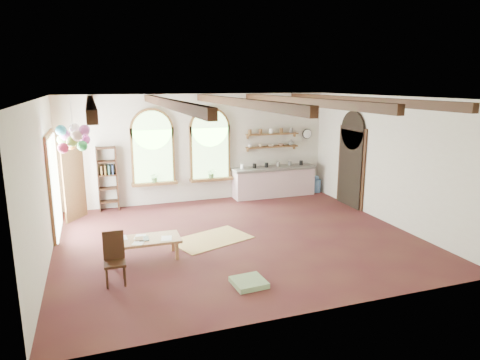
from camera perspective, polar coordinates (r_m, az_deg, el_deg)
name	(u,v)px	position (r m, az deg, el deg)	size (l,w,h in m)	color
floor	(238,238)	(9.99, -0.32, -7.73)	(8.00, 8.00, 0.00)	#4E2620
ceiling_beams	(237,102)	(9.36, -0.34, 10.33)	(6.20, 6.80, 0.18)	#331C10
window_left	(153,150)	(12.53, -11.54, 3.95)	(1.30, 0.28, 2.20)	brown
window_right	(210,147)	(12.86, -4.00, 4.41)	(1.30, 0.28, 2.20)	brown
left_doorway	(54,186)	(10.95, -23.56, -0.69)	(0.10, 1.90, 2.50)	brown
right_doorway	(350,169)	(12.71, 14.52, 1.49)	(0.10, 1.30, 2.40)	black
kitchen_counter	(274,181)	(13.52, 4.53, -0.17)	(2.68, 0.62, 0.94)	beige
wall_shelf_lower	(272,147)	(13.48, 4.31, 4.44)	(1.70, 0.24, 0.04)	brown
wall_shelf_upper	(272,134)	(13.43, 4.34, 6.13)	(1.70, 0.24, 0.04)	brown
wall_clock	(307,134)	(14.04, 8.93, 6.10)	(0.32, 0.32, 0.04)	black
bookshelf	(107,179)	(12.45, -17.25, 0.15)	(0.53, 0.32, 1.80)	#331C10
coffee_table	(143,241)	(8.96, -12.82, -7.97)	(1.51, 0.71, 0.43)	tan
side_chair	(115,269)	(8.08, -16.30, -11.34)	(0.38, 0.38, 0.94)	#331C10
floor_mat	(211,239)	(9.91, -3.82, -7.88)	(1.72, 1.06, 0.02)	#D6C36B
floor_cushion	(249,282)	(7.80, 1.20, -13.49)	(0.56, 0.56, 0.10)	gray
water_jug_a	(301,186)	(13.98, 8.19, -0.75)	(0.31, 0.31, 0.59)	#5483B5
water_jug_b	(316,185)	(14.24, 10.13, -0.65)	(0.29, 0.29, 0.56)	#5483B5
balloon_cluster	(74,138)	(9.95, -21.32, 5.27)	(0.71, 0.71, 1.14)	white
table_book	(135,239)	(8.94, -13.83, -7.66)	(0.16, 0.24, 0.02)	olive
tablet	(144,239)	(8.93, -12.71, -7.64)	(0.19, 0.28, 0.01)	black
potted_plant_left	(155,177)	(12.57, -11.32, 0.36)	(0.27, 0.23, 0.30)	#598C4C
potted_plant_right	(211,173)	(12.89, -3.83, 0.90)	(0.27, 0.23, 0.30)	#598C4C
shelf_cup_a	(250,146)	(13.19, 1.31, 4.59)	(0.12, 0.10, 0.10)	white
shelf_cup_b	(260,145)	(13.32, 2.73, 4.65)	(0.10, 0.10, 0.09)	beige
shelf_bowl_a	(271,145)	(13.46, 4.11, 4.63)	(0.22, 0.22, 0.05)	beige
shelf_bowl_b	(281,145)	(13.60, 5.48, 4.70)	(0.20, 0.20, 0.06)	#8C664C
shelf_vase	(291,142)	(13.74, 6.81, 5.03)	(0.18, 0.18, 0.19)	slate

